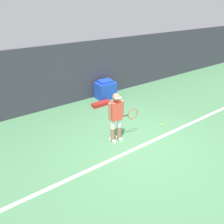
% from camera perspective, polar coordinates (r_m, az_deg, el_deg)
% --- Properties ---
extents(ground_plane, '(24.00, 24.00, 0.00)m').
position_cam_1_polar(ground_plane, '(6.59, 6.90, -8.22)').
color(ground_plane, '#518C5B').
extents(back_wall, '(24.00, 0.10, 2.38)m').
position_cam_1_polar(back_wall, '(8.95, -9.22, 9.96)').
color(back_wall, '#383842').
rests_on(back_wall, ground_plane).
extents(court_baseline, '(21.60, 0.10, 0.01)m').
position_cam_1_polar(court_baseline, '(6.50, 7.76, -8.77)').
color(court_baseline, white).
rests_on(court_baseline, ground_plane).
extents(tennis_player, '(0.97, 0.31, 1.54)m').
position_cam_1_polar(tennis_player, '(6.24, 1.19, -0.97)').
color(tennis_player, '#A37556').
rests_on(tennis_player, ground_plane).
extents(tennis_ball, '(0.07, 0.07, 0.07)m').
position_cam_1_polar(tennis_ball, '(7.58, 12.94, -3.32)').
color(tennis_ball, '#D1E533').
rests_on(tennis_ball, ground_plane).
extents(covered_chair, '(0.80, 0.62, 0.80)m').
position_cam_1_polar(covered_chair, '(9.39, -1.71, 5.87)').
color(covered_chair, blue).
rests_on(covered_chair, ground_plane).
extents(equipment_bag, '(0.78, 0.27, 0.15)m').
position_cam_1_polar(equipment_bag, '(8.80, -2.81, 2.16)').
color(equipment_bag, '#B2231E').
rests_on(equipment_bag, ground_plane).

